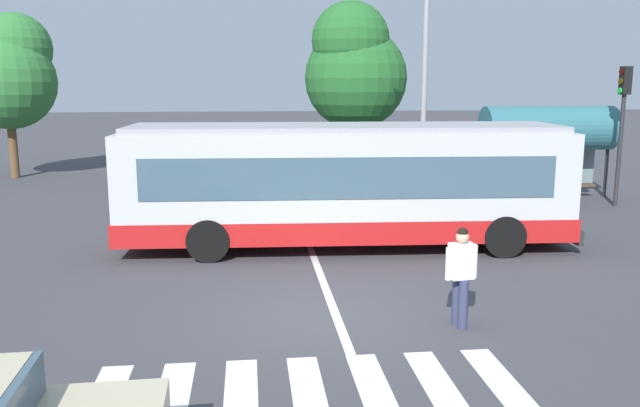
{
  "coord_description": "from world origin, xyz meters",
  "views": [
    {
      "loc": [
        -1.17,
        -10.93,
        4.11
      ],
      "look_at": [
        0.47,
        3.91,
        1.3
      ],
      "focal_mm": 36.67,
      "sensor_mm": 36.0,
      "label": 1
    }
  ],
  "objects": [
    {
      "name": "pedestrian_crossing_street",
      "position": [
        2.34,
        -0.72,
        0.97
      ],
      "size": [
        0.57,
        0.38,
        1.72
      ],
      "color": "#333856",
      "rests_on": "ground_plane"
    },
    {
      "name": "parked_car_silver",
      "position": [
        -1.77,
        15.16,
        0.77
      ],
      "size": [
        2.11,
        4.61,
        1.35
      ],
      "color": "black",
      "rests_on": "ground_plane"
    },
    {
      "name": "background_tree_right",
      "position": [
        4.04,
        21.08,
        4.76
      ],
      "size": [
        5.01,
        5.01,
        7.88
      ],
      "color": "brown",
      "rests_on": "ground_plane"
    },
    {
      "name": "ground_plane",
      "position": [
        0.0,
        0.0,
        0.0
      ],
      "size": [
        160.0,
        160.0,
        0.0
      ],
      "primitive_type": "plane",
      "color": "#3D3D42"
    },
    {
      "name": "parked_car_red",
      "position": [
        -4.36,
        15.59,
        0.77
      ],
      "size": [
        1.9,
        4.51,
        1.35
      ],
      "color": "black",
      "rests_on": "ground_plane"
    },
    {
      "name": "city_transit_bus",
      "position": [
        1.2,
        4.85,
        1.59
      ],
      "size": [
        11.17,
        3.13,
        3.06
      ],
      "color": "black",
      "rests_on": "ground_plane"
    },
    {
      "name": "bus_stop_shelter",
      "position": [
        9.28,
        10.96,
        2.42
      ],
      "size": [
        4.65,
        1.54,
        3.25
      ],
      "color": "#28282B",
      "rests_on": "ground_plane"
    },
    {
      "name": "parked_car_teal",
      "position": [
        3.7,
        15.78,
        0.77
      ],
      "size": [
        2.11,
        4.61,
        1.35
      ],
      "color": "black",
      "rests_on": "ground_plane"
    },
    {
      "name": "background_tree_left",
      "position": [
        -11.06,
        18.3,
        4.47
      ],
      "size": [
        3.97,
        3.97,
        6.95
      ],
      "color": "brown",
      "rests_on": "ground_plane"
    },
    {
      "name": "twin_arm_street_lamp",
      "position": [
        5.09,
        12.03,
        6.0
      ],
      "size": [
        4.25,
        0.32,
        9.91
      ],
      "color": "#939399",
      "rests_on": "ground_plane"
    },
    {
      "name": "lane_center_line",
      "position": [
        0.33,
        2.0,
        0.0
      ],
      "size": [
        0.16,
        24.0,
        0.01
      ],
      "primitive_type": "cube",
      "color": "silver",
      "rests_on": "ground_plane"
    },
    {
      "name": "traffic_light_far_corner",
      "position": [
        10.98,
        9.26,
        3.08
      ],
      "size": [
        0.33,
        0.32,
        4.57
      ],
      "color": "#28282B",
      "rests_on": "ground_plane"
    },
    {
      "name": "parked_car_charcoal",
      "position": [
        1.0,
        15.3,
        0.77
      ],
      "size": [
        1.9,
        4.51,
        1.35
      ],
      "color": "black",
      "rests_on": "ground_plane"
    }
  ]
}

